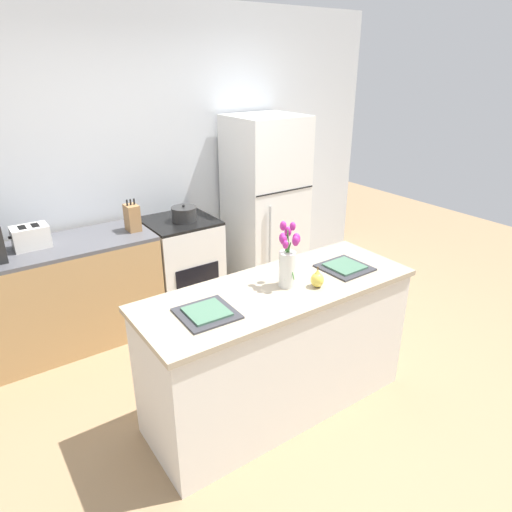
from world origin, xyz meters
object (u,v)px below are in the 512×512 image
pear_figurine (317,279)px  plate_setting_right (345,267)px  toaster (31,237)px  cooking_pot (184,214)px  refrigerator (265,204)px  knife_block (132,218)px  flower_vase (288,260)px  stove_range (183,265)px  plate_setting_left (207,313)px

pear_figurine → plate_setting_right: pear_figurine is taller
toaster → cooking_pot: size_ratio=1.25×
pear_figurine → toaster: (-1.31, 1.78, 0.00)m
refrigerator → knife_block: 1.39m
plate_setting_right → knife_block: size_ratio=1.15×
pear_figurine → knife_block: size_ratio=0.50×
flower_vase → cooking_pot: bearing=87.3°
pear_figurine → plate_setting_right: size_ratio=0.43×
stove_range → knife_block: 0.71m
refrigerator → plate_setting_left: 2.27m
plate_setting_left → cooking_pot: size_ratio=1.39×
plate_setting_right → knife_block: knife_block is taller
refrigerator → plate_setting_left: refrigerator is taller
flower_vase → pear_figurine: flower_vase is taller
knife_block → pear_figurine: bearing=-72.7°
flower_vase → cooking_pot: (0.07, 1.56, -0.13)m
refrigerator → pear_figurine: refrigerator is taller
flower_vase → pear_figurine: size_ratio=3.07×
plate_setting_right → pear_figurine: bearing=-164.1°
plate_setting_left → toaster: toaster is taller
stove_range → plate_setting_right: bearing=-75.3°
stove_range → refrigerator: refrigerator is taller
plate_setting_right → plate_setting_left: bearing=180.0°
plate_setting_left → flower_vase: bearing=2.4°
refrigerator → knife_block: bearing=-178.9°
cooking_pot → flower_vase: bearing=-92.7°
stove_range → flower_vase: size_ratio=2.15×
toaster → knife_block: (0.78, -0.07, 0.03)m
flower_vase → stove_range: bearing=88.3°
knife_block → flower_vase: bearing=-76.2°
plate_setting_right → knife_block: 1.83m
toaster → cooking_pot: toaster is taller
stove_range → toaster: toaster is taller
pear_figurine → toaster: size_ratio=0.48×
pear_figurine → toaster: 2.20m
plate_setting_left → plate_setting_right: 1.06m
pear_figurine → cooking_pot: 1.68m
refrigerator → pear_figurine: 1.93m
stove_range → pear_figurine: bearing=-86.9°
toaster → knife_block: size_ratio=1.04×
plate_setting_right → refrigerator: bearing=72.3°
knife_block → plate_setting_left: bearing=-96.8°
pear_figurine → flower_vase: bearing=140.0°
plate_setting_left → plate_setting_right: size_ratio=1.00×
toaster → knife_block: knife_block is taller
flower_vase → toaster: bearing=125.1°
flower_vase → plate_setting_left: bearing=-177.6°
stove_range → toaster: size_ratio=3.17×
pear_figurine → plate_setting_left: pear_figurine is taller
refrigerator → cooking_pot: bearing=-177.0°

